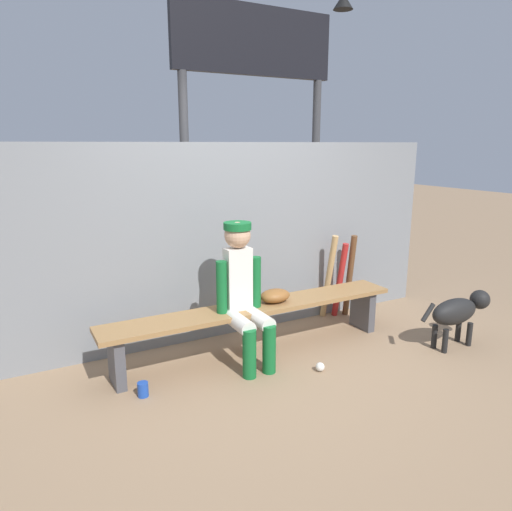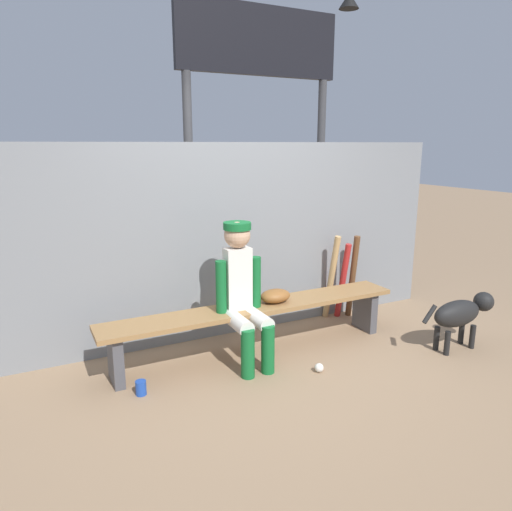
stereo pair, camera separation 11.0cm
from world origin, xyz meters
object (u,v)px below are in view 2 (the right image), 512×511
object	(u,v)px
bat_wood_dark	(353,277)
cup_on_bench	(248,300)
player_seated	(243,289)
baseball	(319,368)
bat_wood_tan	(331,278)
dog	(461,313)
dugout_bench	(256,315)
baseball_glove	(275,296)
scoreboard	(265,82)
cup_on_ground	(141,388)
bat_aluminum_red	(343,281)

from	to	relation	value
bat_wood_dark	cup_on_bench	bearing A→B (deg)	-166.44
player_seated	baseball	world-z (taller)	player_seated
bat_wood_tan	dog	xyz separation A→B (m)	(0.62, -1.13, -0.12)
dugout_bench	baseball_glove	world-z (taller)	baseball_glove
dog	baseball	bearing A→B (deg)	172.82
scoreboard	bat_wood_dark	bearing A→B (deg)	-71.75
cup_on_bench	scoreboard	distance (m)	2.74
baseball_glove	cup_on_ground	size ratio (longest dim) A/B	2.55
bat_wood_tan	cup_on_bench	world-z (taller)	bat_wood_tan
bat_aluminum_red	cup_on_ground	size ratio (longest dim) A/B	7.44
bat_wood_tan	cup_on_bench	xyz separation A→B (m)	(-1.15, -0.38, 0.04)
baseball_glove	player_seated	bearing A→B (deg)	-163.80
player_seated	cup_on_ground	xyz separation A→B (m)	(-0.92, -0.16, -0.59)
bat_wood_dark	scoreboard	distance (m)	2.44
cup_on_ground	player_seated	bearing A→B (deg)	10.07
cup_on_bench	player_seated	bearing A→B (deg)	-131.06
bat_wood_tan	dog	world-z (taller)	bat_wood_tan
bat_wood_dark	cup_on_ground	xyz separation A→B (m)	(-2.41, -0.61, -0.39)
dugout_bench	bat_wood_dark	xyz separation A→B (m)	(1.32, 0.34, 0.10)
cup_on_ground	cup_on_bench	distance (m)	1.14
dog	scoreboard	bearing A→B (deg)	108.69
dog	cup_on_bench	bearing A→B (deg)	157.04
baseball_glove	dog	distance (m)	1.69
baseball_glove	cup_on_bench	size ratio (longest dim) A/B	2.55
bat_wood_dark	cup_on_bench	world-z (taller)	bat_wood_dark
bat_aluminum_red	dog	xyz separation A→B (m)	(0.49, -1.11, -0.07)
bat_aluminum_red	dog	bearing A→B (deg)	-66.15
bat_wood_dark	dog	world-z (taller)	bat_wood_dark
cup_on_bench	dugout_bench	bearing A→B (deg)	-7.09
bat_wood_dark	dog	size ratio (longest dim) A/B	1.06
baseball_glove	cup_on_ground	distance (m)	1.39
bat_aluminum_red	scoreboard	bearing A→B (deg)	103.74
player_seated	cup_on_bench	size ratio (longest dim) A/B	10.85
baseball	dog	xyz separation A→B (m)	(1.40, -0.18, 0.30)
bat_wood_dark	bat_wood_tan	bearing A→B (deg)	169.19
bat_wood_tan	scoreboard	world-z (taller)	scoreboard
bat_wood_tan	bat_aluminum_red	world-z (taller)	bat_wood_tan
bat_wood_tan	dog	distance (m)	1.30
baseball	scoreboard	distance (m)	3.33
player_seated	dog	bearing A→B (deg)	-18.73
bat_wood_tan	bat_wood_dark	xyz separation A→B (m)	(0.24, -0.05, -0.01)
player_seated	baseball_glove	bearing A→B (deg)	16.20
scoreboard	cup_on_ground	bearing A→B (deg)	-137.09
bat_wood_tan	scoreboard	size ratio (longest dim) A/B	0.26
player_seated	bat_wood_tan	size ratio (longest dim) A/B	1.30
player_seated	cup_on_bench	bearing A→B (deg)	48.94
baseball_glove	bat_wood_tan	distance (m)	0.97
dugout_bench	cup_on_ground	size ratio (longest dim) A/B	24.84
bat_wood_tan	cup_on_bench	distance (m)	1.21
player_seated	bat_aluminum_red	world-z (taller)	player_seated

